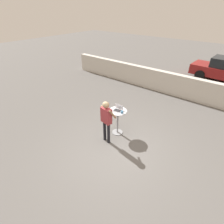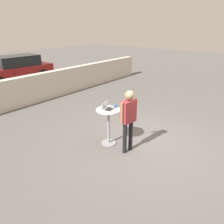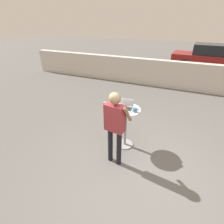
# 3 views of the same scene
# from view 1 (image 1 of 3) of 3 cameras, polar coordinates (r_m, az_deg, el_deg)

# --- Properties ---
(ground_plane) EXTENTS (50.00, 50.00, 0.00)m
(ground_plane) POSITION_cam_1_polar(r_m,az_deg,el_deg) (6.53, 1.38, -12.14)
(ground_plane) COLOR #5B5956
(pavement_kerb) EXTENTS (15.45, 0.35, 1.24)m
(pavement_kerb) POSITION_cam_1_polar(r_m,az_deg,el_deg) (10.66, 20.73, 8.12)
(pavement_kerb) COLOR beige
(pavement_kerb) RESTS_ON ground_plane
(cafe_table) EXTENTS (0.70, 0.70, 1.06)m
(cafe_table) POSITION_cam_1_polar(r_m,az_deg,el_deg) (6.87, 1.86, -2.04)
(cafe_table) COLOR gray
(cafe_table) RESTS_ON ground_plane
(laptop) EXTENTS (0.35, 0.32, 0.22)m
(laptop) POSITION_cam_1_polar(r_m,az_deg,el_deg) (6.67, 1.97, 0.88)
(laptop) COLOR #B7BABF
(laptop) RESTS_ON cafe_table
(coffee_mug) EXTENTS (0.13, 0.09, 0.10)m
(coffee_mug) POSITION_cam_1_polar(r_m,az_deg,el_deg) (6.50, 3.29, -0.05)
(coffee_mug) COLOR #336084
(coffee_mug) RESTS_ON cafe_table
(standing_person) EXTENTS (0.59, 0.34, 1.73)m
(standing_person) POSITION_cam_1_polar(r_m,az_deg,el_deg) (6.21, -1.88, -1.62)
(standing_person) COLOR black
(standing_person) RESTS_ON ground_plane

